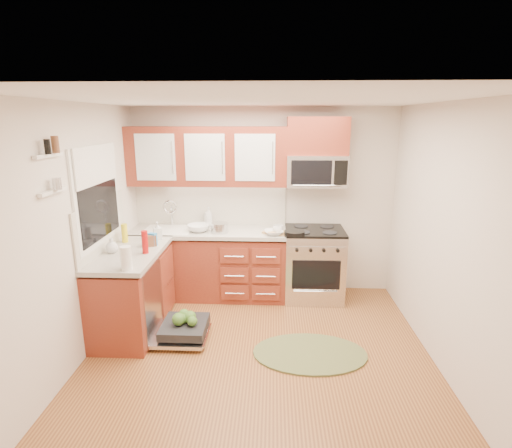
{
  "coord_description": "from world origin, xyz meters",
  "views": [
    {
      "loc": [
        0.13,
        -3.59,
        2.34
      ],
      "look_at": [
        -0.06,
        0.85,
        1.17
      ],
      "focal_mm": 28.0,
      "sensor_mm": 36.0,
      "label": 1
    }
  ],
  "objects_px": {
    "upper_cabinets": "(207,156)",
    "cup": "(278,229)",
    "rug": "(310,353)",
    "paper_towel_roll": "(126,258)",
    "sink": "(169,239)",
    "bowl_b": "(199,228)",
    "dishwasher": "(181,330)",
    "skillet": "(294,233)",
    "microwave": "(316,171)",
    "bowl_a": "(274,233)",
    "range": "(314,264)",
    "cutting_board": "(276,232)",
    "stock_pot": "(220,228)"
  },
  "relations": [
    {
      "from": "dishwasher",
      "to": "rug",
      "type": "xyz_separation_m",
      "value": [
        1.39,
        -0.25,
        -0.09
      ]
    },
    {
      "from": "paper_towel_roll",
      "to": "skillet",
      "type": "bearing_deg",
      "value": 35.6
    },
    {
      "from": "paper_towel_roll",
      "to": "dishwasher",
      "type": "bearing_deg",
      "value": 37.57
    },
    {
      "from": "dishwasher",
      "to": "sink",
      "type": "bearing_deg",
      "value": 109.2
    },
    {
      "from": "rug",
      "to": "bowl_b",
      "type": "xyz_separation_m",
      "value": [
        -1.36,
        1.31,
        0.96
      ]
    },
    {
      "from": "bowl_a",
      "to": "cup",
      "type": "distance_m",
      "value": 0.09
    },
    {
      "from": "cup",
      "to": "sink",
      "type": "bearing_deg",
      "value": 176.05
    },
    {
      "from": "upper_cabinets",
      "to": "rug",
      "type": "height_order",
      "value": "upper_cabinets"
    },
    {
      "from": "dishwasher",
      "to": "bowl_b",
      "type": "height_order",
      "value": "bowl_b"
    },
    {
      "from": "sink",
      "to": "rug",
      "type": "relative_size",
      "value": 0.53
    },
    {
      "from": "cup",
      "to": "bowl_b",
      "type": "bearing_deg",
      "value": 177.58
    },
    {
      "from": "microwave",
      "to": "sink",
      "type": "xyz_separation_m",
      "value": [
        -1.93,
        -0.13,
        -0.9
      ]
    },
    {
      "from": "upper_cabinets",
      "to": "sink",
      "type": "bearing_deg",
      "value": -163.55
    },
    {
      "from": "skillet",
      "to": "microwave",
      "type": "bearing_deg",
      "value": 52.88
    },
    {
      "from": "rug",
      "to": "bowl_a",
      "type": "relative_size",
      "value": 4.99
    },
    {
      "from": "microwave",
      "to": "bowl_b",
      "type": "height_order",
      "value": "microwave"
    },
    {
      "from": "rug",
      "to": "microwave",
      "type": "bearing_deg",
      "value": 84.1
    },
    {
      "from": "upper_cabinets",
      "to": "cutting_board",
      "type": "height_order",
      "value": "upper_cabinets"
    },
    {
      "from": "rug",
      "to": "paper_towel_roll",
      "type": "distance_m",
      "value": 2.08
    },
    {
      "from": "stock_pot",
      "to": "range",
      "type": "bearing_deg",
      "value": 5.15
    },
    {
      "from": "microwave",
      "to": "dishwasher",
      "type": "relative_size",
      "value": 1.09
    },
    {
      "from": "bowl_b",
      "to": "upper_cabinets",
      "type": "bearing_deg",
      "value": 63.05
    },
    {
      "from": "bowl_a",
      "to": "cup",
      "type": "relative_size",
      "value": 1.74
    },
    {
      "from": "microwave",
      "to": "upper_cabinets",
      "type": "bearing_deg",
      "value": 178.98
    },
    {
      "from": "cutting_board",
      "to": "cup",
      "type": "distance_m",
      "value": 0.05
    },
    {
      "from": "dishwasher",
      "to": "cup",
      "type": "bearing_deg",
      "value": 43.89
    },
    {
      "from": "upper_cabinets",
      "to": "rug",
      "type": "xyz_separation_m",
      "value": [
        1.25,
        -1.52,
        -1.86
      ]
    },
    {
      "from": "sink",
      "to": "dishwasher",
      "type": "xyz_separation_m",
      "value": [
        0.39,
        -1.12,
        -0.7
      ]
    },
    {
      "from": "upper_cabinets",
      "to": "skillet",
      "type": "distance_m",
      "value": 1.49
    },
    {
      "from": "dishwasher",
      "to": "skillet",
      "type": "xyz_separation_m",
      "value": [
        1.26,
        0.88,
        0.87
      ]
    },
    {
      "from": "range",
      "to": "rug",
      "type": "height_order",
      "value": "range"
    },
    {
      "from": "upper_cabinets",
      "to": "cup",
      "type": "distance_m",
      "value": 1.31
    },
    {
      "from": "range",
      "to": "sink",
      "type": "xyz_separation_m",
      "value": [
        -1.93,
        -0.01,
        0.33
      ]
    },
    {
      "from": "upper_cabinets",
      "to": "bowl_b",
      "type": "xyz_separation_m",
      "value": [
        -0.11,
        -0.21,
        -0.9
      ]
    },
    {
      "from": "skillet",
      "to": "cup",
      "type": "xyz_separation_m",
      "value": [
        -0.2,
        0.14,
        0.0
      ]
    },
    {
      "from": "paper_towel_roll",
      "to": "rug",
      "type": "bearing_deg",
      "value": 2.34
    },
    {
      "from": "cup",
      "to": "upper_cabinets",
      "type": "bearing_deg",
      "value": 164.58
    },
    {
      "from": "microwave",
      "to": "rug",
      "type": "xyz_separation_m",
      "value": [
        -0.15,
        -1.5,
        -1.69
      ]
    },
    {
      "from": "range",
      "to": "skillet",
      "type": "distance_m",
      "value": 0.62
    },
    {
      "from": "dishwasher",
      "to": "skillet",
      "type": "bearing_deg",
      "value": 34.93
    },
    {
      "from": "bowl_b",
      "to": "skillet",
      "type": "bearing_deg",
      "value": -8.47
    },
    {
      "from": "paper_towel_roll",
      "to": "range",
      "type": "bearing_deg",
      "value": 36.55
    },
    {
      "from": "microwave",
      "to": "rug",
      "type": "relative_size",
      "value": 0.65
    },
    {
      "from": "stock_pot",
      "to": "cutting_board",
      "type": "distance_m",
      "value": 0.73
    },
    {
      "from": "sink",
      "to": "paper_towel_roll",
      "type": "height_order",
      "value": "paper_towel_roll"
    },
    {
      "from": "rug",
      "to": "skillet",
      "type": "height_order",
      "value": "skillet"
    },
    {
      "from": "microwave",
      "to": "paper_towel_roll",
      "type": "bearing_deg",
      "value": -141.25
    },
    {
      "from": "range",
      "to": "microwave",
      "type": "distance_m",
      "value": 1.23
    },
    {
      "from": "microwave",
      "to": "rug",
      "type": "height_order",
      "value": "microwave"
    },
    {
      "from": "sink",
      "to": "bowl_b",
      "type": "distance_m",
      "value": 0.45
    }
  ]
}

